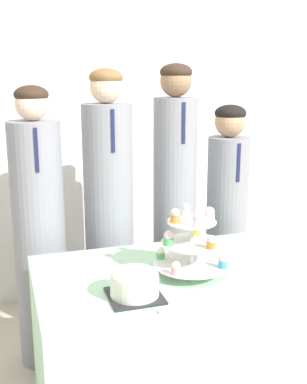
{
  "coord_description": "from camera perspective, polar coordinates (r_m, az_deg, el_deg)",
  "views": [
    {
      "loc": [
        -0.69,
        -1.48,
        1.58
      ],
      "look_at": [
        -0.07,
        0.44,
        1.09
      ],
      "focal_mm": 45.0,
      "sensor_mm": 36.0,
      "label": 1
    }
  ],
  "objects": [
    {
      "name": "student_3",
      "position": [
        2.97,
        8.62,
        -3.87
      ],
      "size": [
        0.25,
        0.25,
        1.42
      ],
      "color": "gray",
      "rests_on": "ground_plane"
    },
    {
      "name": "cupcake_stand",
      "position": [
        2.12,
        4.51,
        -5.97
      ],
      "size": [
        0.34,
        0.34,
        0.31
      ],
      "color": "silver",
      "rests_on": "table"
    },
    {
      "name": "wall_back",
      "position": [
        3.44,
        -6.2,
        9.76
      ],
      "size": [
        9.0,
        0.06,
        2.7
      ],
      "color": "silver",
      "rests_on": "ground_plane"
    },
    {
      "name": "round_cake",
      "position": [
        1.93,
        -2.25,
        -10.6
      ],
      "size": [
        0.21,
        0.21,
        0.13
      ],
      "color": "#232328",
      "rests_on": "table"
    },
    {
      "name": "student_1",
      "position": [
        2.71,
        -5.27,
        -3.61
      ],
      "size": [
        0.27,
        0.28,
        1.62
      ],
      "color": "gray",
      "rests_on": "ground_plane"
    },
    {
      "name": "cake_knife",
      "position": [
        1.87,
        2.85,
        -13.58
      ],
      "size": [
        0.25,
        0.06,
        0.01
      ],
      "rotation": [
        0.0,
        0.0,
        0.18
      ],
      "color": "silver",
      "rests_on": "table"
    },
    {
      "name": "student_2",
      "position": [
        2.81,
        2.51,
        -2.41
      ],
      "size": [
        0.25,
        0.25,
        1.65
      ],
      "color": "gray",
      "rests_on": "ground_plane"
    },
    {
      "name": "table",
      "position": [
        2.35,
        2.14,
        -17.66
      ],
      "size": [
        1.21,
        0.8,
        0.72
      ],
      "color": "#A8DBB2",
      "rests_on": "ground_plane"
    },
    {
      "name": "student_0",
      "position": [
        2.68,
        -13.34,
        -5.19
      ],
      "size": [
        0.27,
        0.28,
        1.53
      ],
      "color": "gray",
      "rests_on": "ground_plane"
    }
  ]
}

